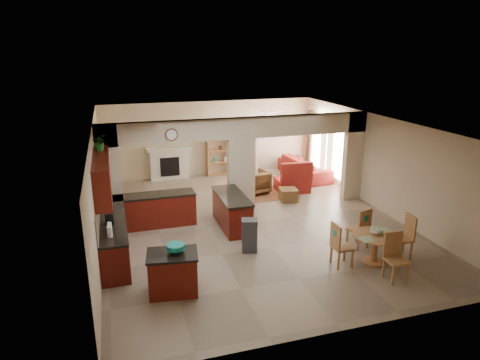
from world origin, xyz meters
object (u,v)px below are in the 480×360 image
object	(u,v)px
dining_table	(375,244)
sofa	(304,167)
kitchen_island	(173,273)
armchair	(255,182)

from	to	relation	value
dining_table	sofa	xyz separation A→B (m)	(1.38, 6.65, -0.10)
kitchen_island	dining_table	world-z (taller)	kitchen_island
dining_table	armchair	xyz separation A→B (m)	(-0.98, 5.44, -0.09)
dining_table	sofa	distance (m)	6.79
sofa	armchair	size ratio (longest dim) A/B	3.03
kitchen_island	sofa	xyz separation A→B (m)	(5.91, 6.54, -0.06)
kitchen_island	dining_table	distance (m)	4.53
dining_table	armchair	world-z (taller)	armchair
kitchen_island	armchair	size ratio (longest dim) A/B	1.30
kitchen_island	sofa	size ratio (longest dim) A/B	0.43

